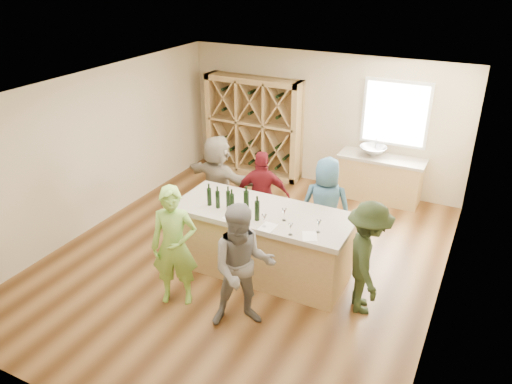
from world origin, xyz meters
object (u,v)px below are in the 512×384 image
at_px(sink, 373,151).
at_px(wine_bottle_c, 228,200).
at_px(wine_rack, 254,127).
at_px(person_far_left, 218,181).
at_px(person_far_mid, 262,196).
at_px(wine_bottle_d, 232,203).
at_px(wine_bottle_e, 246,202).
at_px(person_near_left, 174,247).
at_px(person_near_right, 243,267).
at_px(tasting_counter_base, 263,244).
at_px(wine_bottle_a, 209,197).
at_px(person_far_right, 325,206).
at_px(person_server, 367,258).
at_px(wine_bottle_f, 257,211).
at_px(wine_bottle_b, 218,200).

relative_size(sink, wine_bottle_c, 1.99).
xyz_separation_m(wine_rack, wine_bottle_c, (1.41, -3.62, 0.12)).
bearing_deg(person_far_left, person_far_mid, -176.85).
relative_size(wine_bottle_d, wine_bottle_e, 0.88).
relative_size(wine_rack, wine_bottle_e, 6.62).
xyz_separation_m(person_near_left, person_far_left, (-0.63, 2.25, -0.04)).
xyz_separation_m(wine_bottle_d, person_near_left, (-0.39, -0.95, -0.33)).
height_order(person_near_left, person_near_right, person_near_left).
distance_m(tasting_counter_base, wine_bottle_a, 1.10).
distance_m(person_near_right, person_far_right, 2.25).
bearing_deg(person_server, tasting_counter_base, 61.30).
distance_m(wine_bottle_c, wine_bottle_f, 0.58).
bearing_deg(wine_bottle_a, person_far_right, 40.27).
relative_size(wine_bottle_e, person_near_right, 0.19).
distance_m(wine_bottle_d, wine_bottle_e, 0.21).
height_order(sink, wine_bottle_b, wine_bottle_b).
bearing_deg(sink, wine_rack, 178.51).
height_order(person_near_left, person_far_left, person_near_left).
bearing_deg(person_server, wine_bottle_f, 71.76).
distance_m(wine_rack, person_near_left, 4.81).
relative_size(wine_bottle_c, wine_bottle_d, 0.93).
xyz_separation_m(wine_rack, person_far_mid, (1.45, -2.53, -0.29)).
xyz_separation_m(person_near_left, person_far_right, (1.42, 2.22, -0.06)).
xyz_separation_m(wine_rack, wine_bottle_a, (1.11, -3.67, 0.12)).
bearing_deg(sink, person_far_right, -93.50).
distance_m(wine_bottle_e, person_near_left, 1.25).
distance_m(person_far_right, person_far_left, 2.05).
height_order(tasting_counter_base, person_far_right, person_far_right).
relative_size(wine_rack, tasting_counter_base, 0.85).
bearing_deg(wine_bottle_b, person_near_left, -97.41).
bearing_deg(wine_bottle_a, wine_bottle_f, -6.72).
distance_m(sink, person_far_left, 3.22).
bearing_deg(person_near_left, wine_bottle_a, 68.40).
bearing_deg(wine_bottle_c, person_far_right, 45.61).
relative_size(person_near_right, person_server, 1.07).
distance_m(person_near_left, person_far_right, 2.64).
height_order(sink, person_server, person_server).
bearing_deg(tasting_counter_base, person_far_right, 58.29).
bearing_deg(wine_bottle_d, sink, 72.19).
bearing_deg(person_far_left, person_near_right, 136.67).
bearing_deg(person_far_mid, wine_rack, -79.75).
distance_m(person_near_left, person_far_mid, 2.16).
bearing_deg(wine_bottle_b, person_far_right, 43.96).
xyz_separation_m(sink, person_server, (0.88, -3.59, -0.18)).
height_order(wine_bottle_b, wine_bottle_e, wine_bottle_e).
xyz_separation_m(person_near_right, person_far_mid, (-0.76, 2.14, -0.08)).
height_order(wine_rack, tasting_counter_base, wine_rack).
relative_size(wine_rack, sink, 4.06).
bearing_deg(person_far_right, wine_rack, -55.92).
bearing_deg(wine_rack, person_far_right, -43.71).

